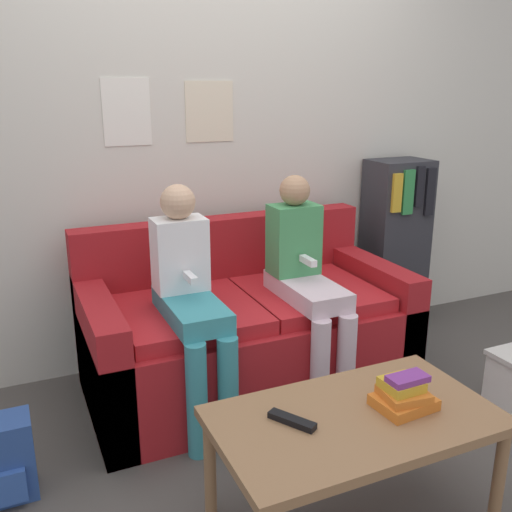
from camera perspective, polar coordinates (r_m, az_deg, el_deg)
name	(u,v)px	position (r m, az deg, el deg)	size (l,w,h in m)	color
ground_plane	(291,437)	(2.70, 3.57, -17.60)	(10.00, 10.00, 0.00)	#4C4742
wall_back	(208,127)	(3.19, -4.84, 12.69)	(8.00, 0.06, 2.60)	beige
couch	(246,332)	(2.97, -1.05, -7.64)	(1.61, 0.82, 0.84)	maroon
coffee_table	(355,427)	(2.07, 9.83, -16.52)	(0.97, 0.56, 0.44)	#8E6642
person_left	(190,296)	(2.56, -6.59, -3.99)	(0.24, 0.56, 1.10)	teal
person_right	(306,279)	(2.78, 5.07, -2.28)	(0.24, 0.56, 1.10)	silver
tv_remote	(292,420)	(1.97, 3.61, -16.09)	(0.12, 0.17, 0.02)	black
book_stack	(404,394)	(2.09, 14.55, -13.26)	(0.21, 0.17, 0.13)	orange
bookshelf	(395,245)	(3.71, 13.69, 1.04)	(0.37, 0.29, 1.09)	#2D2D33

